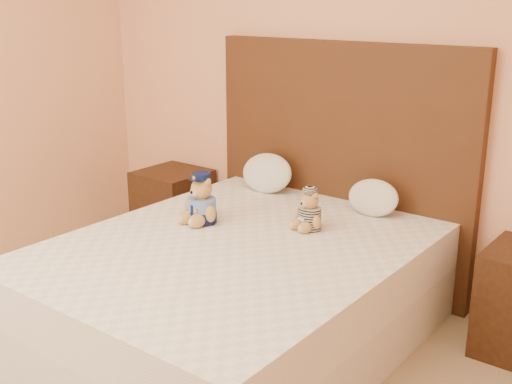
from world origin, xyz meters
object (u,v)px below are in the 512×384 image
bed (236,292)px  teddy_police (202,198)px  teddy_prisoner (310,209)px  pillow_left (267,171)px  nightstand_left (173,208)px  pillow_right (373,196)px

bed → teddy_police: 0.56m
teddy_prisoner → pillow_left: (-0.60, 0.43, 0.02)m
nightstand_left → teddy_police: bearing=-36.6°
bed → teddy_prisoner: size_ratio=9.09×
bed → teddy_prisoner: 0.59m
teddy_prisoner → teddy_police: bearing=-138.6°
pillow_left → pillow_right: bearing=0.0°
pillow_right → teddy_prisoner: bearing=-110.0°
pillow_left → nightstand_left: bearing=-177.9°
teddy_police → pillow_right: size_ratio=0.90×
bed → nightstand_left: (-1.25, 0.80, -0.00)m
pillow_left → pillow_right: (0.76, 0.00, -0.02)m
nightstand_left → teddy_police: teddy_police is taller
teddy_police → teddy_prisoner: bearing=33.2°
pillow_right → bed: bearing=-112.0°
teddy_prisoner → pillow_left: pillow_left is taller
bed → teddy_prisoner: teddy_prisoner is taller
nightstand_left → pillow_right: pillow_right is taller
bed → pillow_left: bearing=117.0°
nightstand_left → teddy_police: (0.90, -0.67, 0.41)m
teddy_prisoner → pillow_right: teddy_prisoner is taller
bed → pillow_right: (0.33, 0.83, 0.38)m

